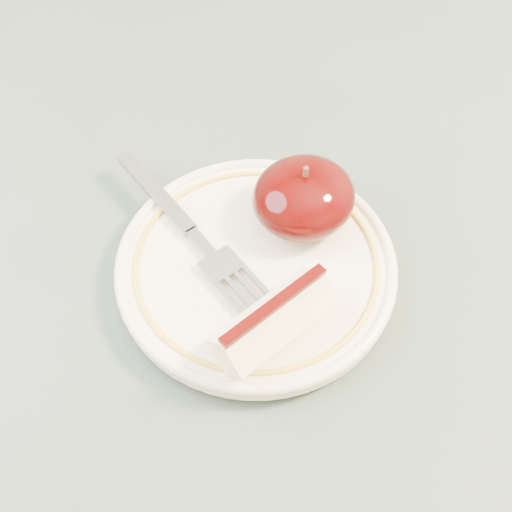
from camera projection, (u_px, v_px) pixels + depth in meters
table at (242, 319)px, 0.61m from camera, size 0.90×0.90×0.75m
plate at (256, 267)px, 0.52m from camera, size 0.21×0.21×0.02m
apple_half at (304, 197)px, 0.52m from camera, size 0.08×0.07×0.06m
apple_wedge at (273, 320)px, 0.47m from camera, size 0.09×0.05×0.04m
fork at (192, 232)px, 0.53m from camera, size 0.03×0.19×0.00m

